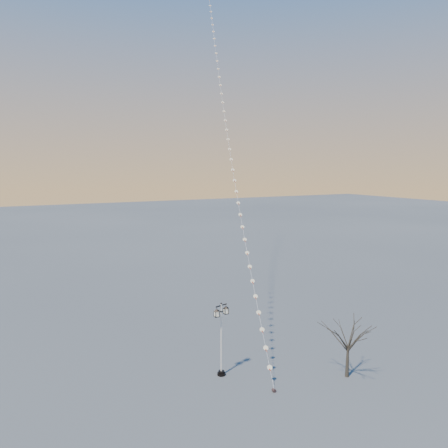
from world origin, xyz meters
TOP-DOWN VIEW (x-y plane):
  - ground at (0.00, 0.00)m, footprint 300.00×300.00m
  - street_lamp at (-1.17, 3.45)m, footprint 1.24×0.67m
  - bare_tree at (6.14, -0.61)m, footprint 2.42×2.42m
  - kite_train at (8.99, 21.88)m, footprint 17.14×44.37m

SIDE VIEW (x-z plane):
  - ground at x=0.00m, z-range 0.00..0.00m
  - street_lamp at x=-1.17m, z-range 0.27..5.29m
  - bare_tree at x=6.14m, z-range 0.78..4.80m
  - kite_train at x=8.99m, z-range -0.08..42.03m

